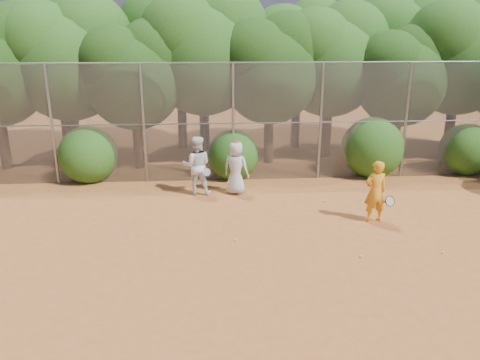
{
  "coord_description": "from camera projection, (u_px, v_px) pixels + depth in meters",
  "views": [
    {
      "loc": [
        -1.81,
        -9.63,
        4.99
      ],
      "look_at": [
        -1.0,
        2.5,
        1.1
      ],
      "focal_mm": 35.0,
      "sensor_mm": 36.0,
      "label": 1
    }
  ],
  "objects": [
    {
      "name": "player_teen",
      "position": [
        236.0,
        168.0,
        14.77
      ],
      "size": [
        0.99,
        0.86,
        1.73
      ],
      "rotation": [
        0.0,
        0.0,
        2.67
      ],
      "color": "silver",
      "rests_on": "ground"
    },
    {
      "name": "ball_4",
      "position": [
        373.0,
        192.0,
        15.05
      ],
      "size": [
        0.07,
        0.07,
        0.07
      ],
      "primitive_type": "sphere",
      "color": "#C5E629",
      "rests_on": "ground"
    },
    {
      "name": "player_white",
      "position": [
        197.0,
        165.0,
        14.74
      ],
      "size": [
        0.95,
        0.77,
        1.87
      ],
      "rotation": [
        0.0,
        0.0,
        3.08
      ],
      "color": "white",
      "rests_on": "ground"
    },
    {
      "name": "bush_2",
      "position": [
        372.0,
        145.0,
        16.69
      ],
      "size": [
        2.2,
        2.2,
        2.2
      ],
      "primitive_type": "sphere",
      "color": "#204B12",
      "rests_on": "ground"
    },
    {
      "name": "bush_1",
      "position": [
        233.0,
        153.0,
        16.43
      ],
      "size": [
        1.8,
        1.8,
        1.8
      ],
      "primitive_type": "sphere",
      "color": "#204B12",
      "rests_on": "ground"
    },
    {
      "name": "player_yellow",
      "position": [
        375.0,
        192.0,
        12.58
      ],
      "size": [
        0.85,
        0.56,
        1.72
      ],
      "rotation": [
        0.0,
        0.0,
        3.26
      ],
      "color": "orange",
      "rests_on": "ground"
    },
    {
      "name": "ball_1",
      "position": [
        361.0,
        257.0,
        10.75
      ],
      "size": [
        0.07,
        0.07,
        0.07
      ],
      "primitive_type": "sphere",
      "color": "#C5E629",
      "rests_on": "ground"
    },
    {
      "name": "tree_3",
      "position": [
        204.0,
        47.0,
        17.72
      ],
      "size": [
        4.89,
        4.26,
        6.7
      ],
      "color": "black",
      "rests_on": "ground"
    },
    {
      "name": "ball_0",
      "position": [
        324.0,
        201.0,
        14.26
      ],
      "size": [
        0.07,
        0.07,
        0.07
      ],
      "primitive_type": "sphere",
      "color": "#C5E629",
      "rests_on": "ground"
    },
    {
      "name": "tree_4",
      "position": [
        271.0,
        65.0,
        17.5
      ],
      "size": [
        4.19,
        3.64,
        5.73
      ],
      "color": "black",
      "rests_on": "ground"
    },
    {
      "name": "tree_6",
      "position": [
        402.0,
        73.0,
        17.71
      ],
      "size": [
        3.86,
        3.36,
        5.29
      ],
      "color": "black",
      "rests_on": "ground"
    },
    {
      "name": "tree_10",
      "position": [
        181.0,
        40.0,
        19.68
      ],
      "size": [
        5.15,
        4.48,
        7.06
      ],
      "color": "black",
      "rests_on": "ground"
    },
    {
      "name": "tree_7",
      "position": [
        461.0,
        50.0,
        18.2
      ],
      "size": [
        4.77,
        4.14,
        6.53
      ],
      "color": "black",
      "rests_on": "ground"
    },
    {
      "name": "tree_2",
      "position": [
        135.0,
        72.0,
        16.85
      ],
      "size": [
        3.99,
        3.47,
        5.47
      ],
      "color": "black",
      "rests_on": "ground"
    },
    {
      "name": "tree_12",
      "position": [
        399.0,
        42.0,
        20.51
      ],
      "size": [
        5.02,
        4.37,
        6.88
      ],
      "color": "black",
      "rests_on": "ground"
    },
    {
      "name": "tree_1",
      "position": [
        68.0,
        54.0,
        17.19
      ],
      "size": [
        4.64,
        4.03,
        6.35
      ],
      "color": "black",
      "rests_on": "ground"
    },
    {
      "name": "tree_9",
      "position": [
        59.0,
        47.0,
        19.26
      ],
      "size": [
        4.83,
        4.2,
        6.62
      ],
      "color": "black",
      "rests_on": "ground"
    },
    {
      "name": "ground",
      "position": [
        290.0,
        257.0,
        10.78
      ],
      "size": [
        80.0,
        80.0,
        0.0
      ],
      "primitive_type": "plane",
      "color": "#A15624",
      "rests_on": "ground"
    },
    {
      "name": "bush_0",
      "position": [
        88.0,
        152.0,
        16.08
      ],
      "size": [
        2.0,
        2.0,
        2.0
      ],
      "primitive_type": "sphere",
      "color": "#204B12",
      "rests_on": "ground"
    },
    {
      "name": "ball_2",
      "position": [
        442.0,
        253.0,
        10.94
      ],
      "size": [
        0.07,
        0.07,
        0.07
      ],
      "primitive_type": "sphere",
      "color": "#C5E629",
      "rests_on": "ground"
    },
    {
      "name": "tree_5",
      "position": [
        332.0,
        56.0,
        18.33
      ],
      "size": [
        4.51,
        3.92,
        6.17
      ],
      "color": "black",
      "rests_on": "ground"
    },
    {
      "name": "tree_11",
      "position": [
        299.0,
        51.0,
        19.76
      ],
      "size": [
        4.64,
        4.03,
        6.35
      ],
      "color": "black",
      "rests_on": "ground"
    },
    {
      "name": "fence_back",
      "position": [
        259.0,
        121.0,
        15.85
      ],
      "size": [
        20.05,
        0.09,
        4.03
      ],
      "color": "gray",
      "rests_on": "ground"
    },
    {
      "name": "ball_3",
      "position": [
        235.0,
        240.0,
        11.6
      ],
      "size": [
        0.07,
        0.07,
        0.07
      ],
      "primitive_type": "sphere",
      "color": "#C5E629",
      "rests_on": "ground"
    },
    {
      "name": "bush_3",
      "position": [
        466.0,
        147.0,
        16.95
      ],
      "size": [
        1.9,
        1.9,
        1.9
      ],
      "primitive_type": "sphere",
      "color": "#204B12",
      "rests_on": "ground"
    }
  ]
}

